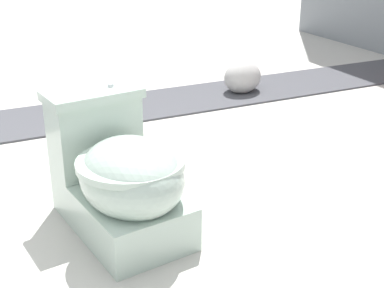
# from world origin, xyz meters

# --- Properties ---
(ground_plane) EXTENTS (14.00, 14.00, 0.00)m
(ground_plane) POSITION_xyz_m (0.00, 0.00, 0.00)
(ground_plane) COLOR beige
(gravel_strip) EXTENTS (0.56, 8.00, 0.01)m
(gravel_strip) POSITION_xyz_m (-1.27, 0.50, 0.01)
(gravel_strip) COLOR #4C4C51
(gravel_strip) RESTS_ON ground
(toilet) EXTENTS (0.68, 0.46, 0.52)m
(toilet) POSITION_xyz_m (0.10, -0.04, 0.22)
(toilet) COLOR #B2C6B7
(toilet) RESTS_ON ground
(boulder_near) EXTENTS (0.33, 0.37, 0.22)m
(boulder_near) POSITION_xyz_m (-1.26, 1.29, 0.11)
(boulder_near) COLOR #B7B2AD
(boulder_near) RESTS_ON ground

